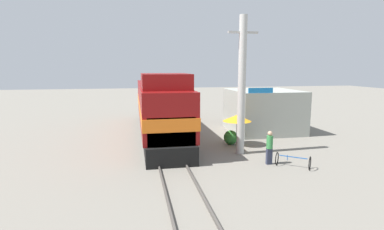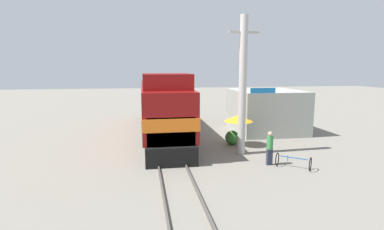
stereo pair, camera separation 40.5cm
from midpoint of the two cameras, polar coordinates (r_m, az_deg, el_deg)
The scene contains 11 objects.
ground_plane at distance 18.45m, azimuth -3.97°, elevation -7.33°, with size 120.00×120.00×0.00m, color slate.
rail_near at distance 18.38m, azimuth -6.22°, elevation -7.18°, with size 0.08×28.37×0.15m, color #4C4742.
rail_far at distance 18.50m, azimuth -1.75°, elevation -7.02°, with size 0.08×28.37×0.15m, color #4C4742.
locomotive at distance 23.14m, azimuth -5.27°, elevation 1.29°, with size 3.06×16.94×4.83m.
utility_pole at distance 17.93m, azimuth 10.27°, elevation 5.51°, with size 1.80×0.46×8.17m.
vendor_umbrella at distance 20.07m, azimuth 9.42°, elevation -0.61°, with size 1.89×1.89×2.09m.
billboard_sign at distance 22.03m, azimuth 13.80°, elevation 2.62°, with size 1.86×0.12×3.76m.
shrub_cluster at distance 20.58m, azimuth 8.23°, elevation -4.29°, with size 0.97×0.97×0.97m, color #2D722D.
person_bystander at distance 16.65m, azimuth 15.27°, elevation -5.84°, with size 0.34×0.34×1.83m.
bicycle at distance 16.68m, azimuth 19.40°, elevation -8.33°, with size 1.77×1.63×0.70m.
building_block_distant at distance 25.19m, azimuth 14.35°, elevation 0.76°, with size 5.19×5.49×3.38m, color #999E93.
Camera 2 is at (-1.44, -17.67, 5.18)m, focal length 28.00 mm.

